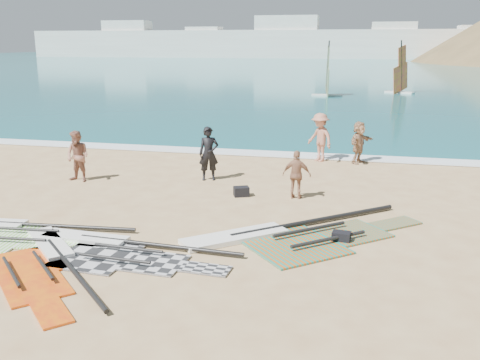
% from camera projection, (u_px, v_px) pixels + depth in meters
% --- Properties ---
extents(ground, '(300.00, 300.00, 0.00)m').
position_uv_depth(ground, '(204.00, 272.00, 11.33)').
color(ground, tan).
rests_on(ground, ground).
extents(sea, '(300.00, 240.00, 0.06)m').
position_uv_depth(sea, '(354.00, 61.00, 135.80)').
color(sea, '#0E5B62').
rests_on(sea, ground).
extents(surf_line, '(300.00, 1.20, 0.04)m').
position_uv_depth(surf_line, '(287.00, 155.00, 22.93)').
color(surf_line, white).
rests_on(surf_line, ground).
extents(far_town, '(160.00, 8.00, 12.00)m').
position_uv_depth(far_town, '(301.00, 43.00, 155.08)').
color(far_town, white).
rests_on(far_town, ground).
extents(rig_grey, '(5.15, 2.17, 0.20)m').
position_uv_depth(rig_grey, '(113.00, 249.00, 12.43)').
color(rig_grey, '#232426').
rests_on(rig_grey, ground).
extents(rig_green, '(5.30, 2.16, 0.20)m').
position_uv_depth(rig_green, '(11.00, 232.00, 13.59)').
color(rig_green, '#70D030').
rests_on(rig_green, ground).
extents(rig_orange, '(5.90, 5.00, 0.21)m').
position_uv_depth(rig_orange, '(291.00, 235.00, 13.32)').
color(rig_orange, '#D64C09').
rests_on(rig_orange, ground).
extents(rig_red, '(4.11, 4.48, 0.20)m').
position_uv_depth(rig_red, '(42.00, 262.00, 11.71)').
color(rig_red, red).
rests_on(rig_red, ground).
extents(gear_bag_near, '(0.57, 0.50, 0.30)m').
position_uv_depth(gear_bag_near, '(241.00, 192.00, 16.87)').
color(gear_bag_near, black).
rests_on(gear_bag_near, ground).
extents(gear_bag_far, '(0.47, 0.35, 0.26)m').
position_uv_depth(gear_bag_far, '(341.00, 237.00, 12.99)').
color(gear_bag_far, black).
rests_on(gear_bag_far, ground).
extents(person_wetsuit, '(0.80, 0.65, 1.89)m').
position_uv_depth(person_wetsuit, '(209.00, 154.00, 18.65)').
color(person_wetsuit, black).
rests_on(person_wetsuit, ground).
extents(beachgoer_left, '(0.97, 0.81, 1.78)m').
position_uv_depth(beachgoer_left, '(78.00, 156.00, 18.49)').
color(beachgoer_left, '#976250').
rests_on(beachgoer_left, ground).
extents(beachgoer_mid, '(1.43, 1.40, 1.96)m').
position_uv_depth(beachgoer_mid, '(320.00, 137.00, 21.61)').
color(beachgoer_mid, '#B7725A').
rests_on(beachgoer_mid, ground).
extents(beachgoer_back, '(0.91, 0.42, 1.51)m').
position_uv_depth(beachgoer_back, '(297.00, 175.00, 16.48)').
color(beachgoer_back, '#A06E51').
rests_on(beachgoer_back, ground).
extents(beachgoer_right, '(1.15, 1.62, 1.69)m').
position_uv_depth(beachgoer_right, '(359.00, 142.00, 21.31)').
color(beachgoer_right, '#A77B59').
rests_on(beachgoer_right, ground).
extents(windsurfer_left, '(2.76, 3.25, 4.89)m').
position_uv_depth(windsurfer_left, '(327.00, 81.00, 47.31)').
color(windsurfer_left, white).
rests_on(windsurfer_left, ground).
extents(windsurfer_centre, '(2.76, 2.96, 4.93)m').
position_uv_depth(windsurfer_centre, '(400.00, 78.00, 49.99)').
color(windsurfer_centre, white).
rests_on(windsurfer_centre, ground).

